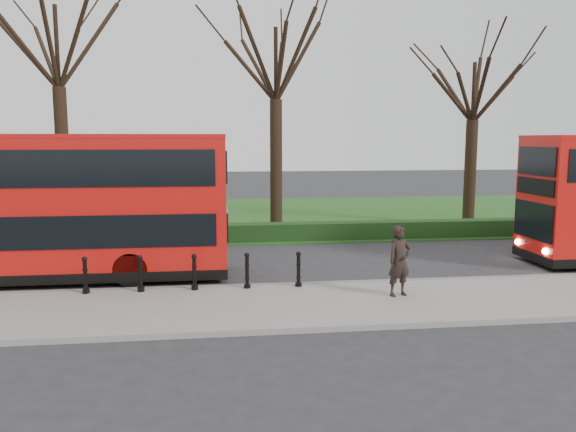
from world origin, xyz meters
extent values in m
plane|color=#28282B|center=(0.00, 0.00, 0.00)|extent=(120.00, 120.00, 0.00)
cube|color=gray|center=(0.00, -3.00, 0.07)|extent=(60.00, 4.00, 0.15)
cube|color=slate|center=(0.00, -1.00, 0.07)|extent=(60.00, 0.25, 0.16)
cube|color=#1C4B19|center=(0.00, 15.00, 0.03)|extent=(60.00, 18.00, 0.06)
cube|color=black|center=(0.00, 6.80, 0.40)|extent=(60.00, 0.90, 0.80)
cube|color=yellow|center=(0.00, -0.70, 0.01)|extent=(60.00, 0.10, 0.01)
cube|color=yellow|center=(0.00, -0.50, 0.01)|extent=(60.00, 0.10, 0.01)
cylinder|color=black|center=(-8.00, 10.00, 3.42)|extent=(0.60, 0.60, 6.84)
cylinder|color=black|center=(2.00, 10.00, 3.18)|extent=(0.60, 0.60, 6.36)
cylinder|color=black|center=(12.00, 10.00, 2.71)|extent=(0.60, 0.60, 5.41)
cylinder|color=black|center=(-4.60, -1.35, 0.65)|extent=(0.15, 0.15, 1.00)
cylinder|color=black|center=(-3.09, -1.35, 0.65)|extent=(0.15, 0.15, 1.00)
cylinder|color=black|center=(-1.57, -1.35, 0.65)|extent=(0.15, 0.15, 1.00)
cylinder|color=black|center=(-0.05, -1.35, 0.65)|extent=(0.15, 0.15, 1.00)
cylinder|color=black|center=(1.47, -1.35, 0.65)|extent=(0.15, 0.15, 1.00)
cube|color=red|center=(-6.37, 0.99, 2.49)|extent=(11.54, 2.62, 4.25)
cube|color=black|center=(-6.37, 0.99, 0.31)|extent=(11.56, 2.64, 0.31)
cube|color=black|center=(-5.53, -0.33, 1.73)|extent=(9.23, 0.04, 1.00)
cube|color=black|center=(-6.37, -0.33, 3.62)|extent=(10.91, 0.04, 1.10)
cylinder|color=black|center=(-3.54, -0.17, 0.52)|extent=(1.05, 0.31, 1.05)
cylinder|color=black|center=(-3.54, 2.14, 0.52)|extent=(1.05, 0.31, 1.05)
cube|color=black|center=(10.21, 1.03, 2.82)|extent=(0.06, 2.30, 0.57)
cylinder|color=black|center=(11.90, 2.18, 0.52)|extent=(1.04, 0.31, 1.04)
imported|color=black|center=(4.10, -2.68, 1.13)|extent=(0.83, 0.67, 1.96)
camera|label=1|loc=(-0.85, -17.37, 4.49)|focal=35.00mm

